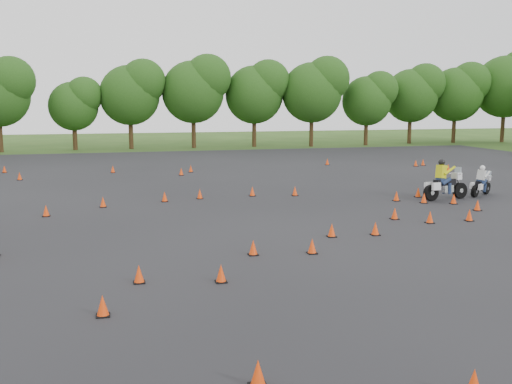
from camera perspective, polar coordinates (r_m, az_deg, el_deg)
The scene contains 6 objects.
ground at distance 18.48m, azimuth 3.06°, elevation -5.58°, with size 140.00×140.00×0.00m, color #2D5119.
asphalt_pad at distance 24.13m, azimuth -1.17°, elevation -2.08°, with size 62.00×62.00×0.00m, color black.
treeline at distance 52.94m, azimuth -4.50°, elevation 8.92°, with size 87.13×31.97×11.00m.
traffic_cones at distance 23.74m, azimuth -1.71°, elevation -1.71°, with size 36.61×33.35×0.45m.
rider_yellow at distance 28.65m, azimuth 18.53°, elevation 1.20°, with size 2.52×0.77×1.95m, color #C1C511, non-canonical shape.
rider_white at distance 30.48m, azimuth 21.57°, elevation 1.09°, with size 1.99×0.61×1.54m, color beige, non-canonical shape.
Camera 1 is at (-5.33, -17.06, 4.66)m, focal length 40.00 mm.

